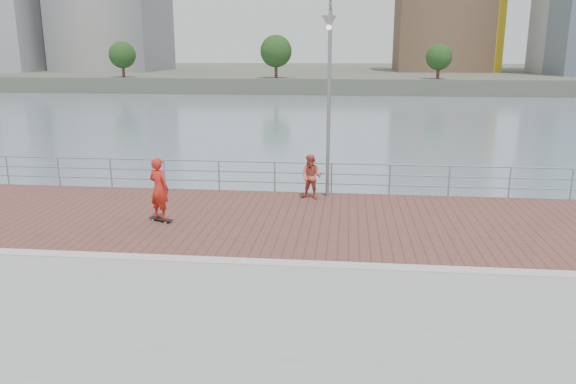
# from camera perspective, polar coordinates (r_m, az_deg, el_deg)

# --- Properties ---
(water) EXTENTS (400.00, 400.00, 0.00)m
(water) POSITION_cam_1_polar(r_m,az_deg,el_deg) (14.53, -0.88, -14.71)
(water) COLOR slate
(water) RESTS_ON ground
(brick_lane) EXTENTS (40.00, 6.80, 0.02)m
(brick_lane) POSITION_cam_1_polar(r_m,az_deg,el_deg) (17.05, 0.58, -2.87)
(brick_lane) COLOR brown
(brick_lane) RESTS_ON seawall
(curb) EXTENTS (40.00, 0.40, 0.06)m
(curb) POSITION_cam_1_polar(r_m,az_deg,el_deg) (13.66, -0.91, -7.25)
(curb) COLOR #B7B5AD
(curb) RESTS_ON seawall
(far_shore) EXTENTS (320.00, 95.00, 2.50)m
(far_shore) POSITION_cam_1_polar(r_m,az_deg,el_deg) (135.24, 5.62, 11.86)
(far_shore) COLOR #4C5142
(far_shore) RESTS_ON ground
(guardrail) EXTENTS (39.06, 0.06, 1.13)m
(guardrail) POSITION_cam_1_polar(r_m,az_deg,el_deg) (20.15, 1.53, 1.84)
(guardrail) COLOR #8C9EA8
(guardrail) RESTS_ON brick_lane
(street_lamp) EXTENTS (0.46, 1.35, 6.37)m
(street_lamp) POSITION_cam_1_polar(r_m,az_deg,el_deg) (18.66, 4.19, 12.69)
(street_lamp) COLOR gray
(street_lamp) RESTS_ON brick_lane
(skateboard) EXTENTS (0.80, 0.51, 0.09)m
(skateboard) POSITION_cam_1_polar(r_m,az_deg,el_deg) (17.30, -12.79, -2.70)
(skateboard) COLOR black
(skateboard) RESTS_ON brick_lane
(skateboarder) EXTENTS (0.80, 0.69, 1.86)m
(skateboarder) POSITION_cam_1_polar(r_m,az_deg,el_deg) (17.05, -12.96, 0.34)
(skateboarder) COLOR red
(skateboarder) RESTS_ON skateboard
(bystander) EXTENTS (0.89, 0.78, 1.55)m
(bystander) POSITION_cam_1_polar(r_m,az_deg,el_deg) (19.23, 2.37, 1.54)
(bystander) COLOR #C9523B
(bystander) RESTS_ON brick_lane
(shoreline_trees) EXTENTS (144.83, 5.10, 6.79)m
(shoreline_trees) POSITION_cam_1_polar(r_m,az_deg,el_deg) (90.17, 12.98, 13.62)
(shoreline_trees) COLOR #473323
(shoreline_trees) RESTS_ON far_shore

